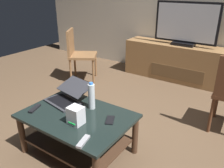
% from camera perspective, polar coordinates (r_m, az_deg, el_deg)
% --- Properties ---
extents(ground_plane, '(7.68, 7.68, 0.00)m').
position_cam_1_polar(ground_plane, '(2.58, -2.26, -13.91)').
color(ground_plane, brown).
extents(coffee_table, '(1.02, 0.71, 0.43)m').
position_cam_1_polar(coffee_table, '(2.29, -8.43, -10.36)').
color(coffee_table, black).
rests_on(coffee_table, ground).
extents(media_cabinet, '(2.00, 0.44, 0.63)m').
position_cam_1_polar(media_cabinet, '(4.18, 16.76, 5.01)').
color(media_cabinet, olive).
rests_on(media_cabinet, ground).
extents(television, '(1.02, 0.20, 0.69)m').
position_cam_1_polar(television, '(4.02, 17.75, 13.73)').
color(television, black).
rests_on(television, media_cabinet).
extents(side_chair, '(0.61, 0.61, 0.88)m').
position_cam_1_polar(side_chair, '(3.99, -8.32, 7.77)').
color(side_chair, brown).
rests_on(side_chair, ground).
extents(laptop, '(0.43, 0.45, 0.18)m').
position_cam_1_polar(laptop, '(2.46, -10.85, -2.85)').
color(laptop, '#333338').
rests_on(laptop, coffee_table).
extents(router_box, '(0.13, 0.12, 0.16)m').
position_cam_1_polar(router_box, '(2.05, -8.98, -7.64)').
color(router_box, silver).
rests_on(router_box, coffee_table).
extents(water_bottle_near, '(0.07, 0.07, 0.27)m').
position_cam_1_polar(water_bottle_near, '(2.25, -5.07, -3.03)').
color(water_bottle_near, silver).
rests_on(water_bottle_near, coffee_table).
extents(cell_phone, '(0.12, 0.16, 0.01)m').
position_cam_1_polar(cell_phone, '(2.10, -0.50, -8.89)').
color(cell_phone, black).
rests_on(cell_phone, coffee_table).
extents(tv_remote, '(0.09, 0.17, 0.02)m').
position_cam_1_polar(tv_remote, '(2.40, -18.55, -5.75)').
color(tv_remote, black).
rests_on(tv_remote, coffee_table).
extents(soundbar_remote, '(0.08, 0.17, 0.02)m').
position_cam_1_polar(soundbar_remote, '(1.85, -7.12, -13.88)').
color(soundbar_remote, '#99999E').
rests_on(soundbar_remote, coffee_table).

